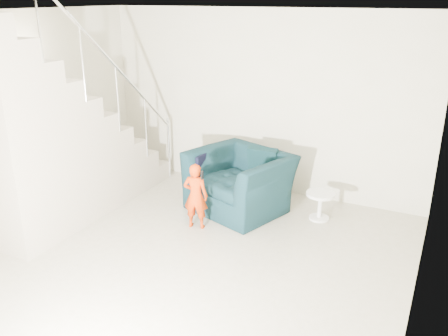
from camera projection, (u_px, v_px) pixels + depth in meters
The scene contains 11 objects.
floor at pixel (163, 272), 5.19m from camera, with size 5.50×5.50×0.00m, color gray.
ceiling at pixel (150, 14), 4.26m from camera, with size 5.50×5.50×0.00m, color silver.
back_wall at pixel (261, 103), 7.04m from camera, with size 5.00×5.00×0.00m, color #B7B295.
right_wall at pixel (426, 201), 3.69m from camera, with size 5.50×5.50×0.00m, color #B7B295.
armchair at pixel (240, 182), 6.60m from camera, with size 1.27×1.11×0.82m, color black.
toddler at pixel (196, 196), 6.06m from camera, with size 0.32×0.21×0.88m, color #AE1A05.
side_table at pixel (320, 201), 6.34m from camera, with size 0.38×0.38×0.38m.
staircase at pixel (54, 151), 6.16m from camera, with size 1.02×3.03×3.62m.
cushion at pixel (263, 161), 6.68m from camera, with size 0.43×0.12×0.41m, color black.
throw at pixel (205, 170), 6.72m from camera, with size 0.05×0.46×0.52m, color black.
phone at pixel (202, 175), 5.86m from camera, with size 0.02×0.05×0.10m, color black.
Camera 1 is at (2.58, -3.72, 2.87)m, focal length 38.00 mm.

